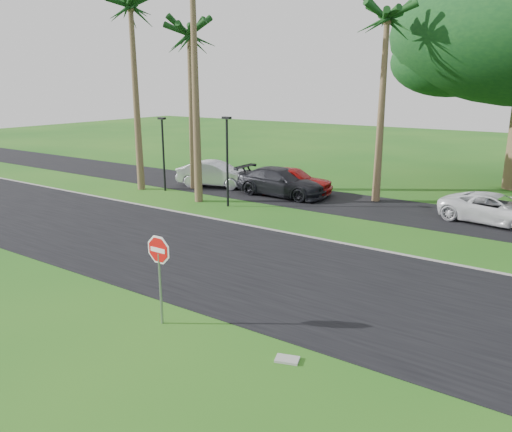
{
  "coord_description": "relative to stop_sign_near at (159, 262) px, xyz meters",
  "views": [
    {
      "loc": [
        9.49,
        -11.76,
        6.32
      ],
      "look_at": [
        0.08,
        2.15,
        1.8
      ],
      "focal_mm": 35.0,
      "sensor_mm": 36.0,
      "label": 1
    }
  ],
  "objects": [
    {
      "name": "palm_left_mid",
      "position": [
        -11.0,
        14.0,
        6.9
      ],
      "size": [
        5.0,
        5.0,
        10.0
      ],
      "color": "brown",
      "rests_on": "ground"
    },
    {
      "name": "utility_slab",
      "position": [
        3.76,
        0.28,
        -1.74
      ],
      "size": [
        0.63,
        0.5,
        0.06
      ],
      "primitive_type": "cube",
      "rotation": [
        0.0,
        0.0,
        0.32
      ],
      "color": "#989891",
      "rests_on": "ground"
    },
    {
      "name": "curb",
      "position": [
        -0.5,
        9.05,
        -1.74
      ],
      "size": [
        120.0,
        0.12,
        0.06
      ],
      "primitive_type": "cube",
      "color": "gray",
      "rests_on": "ground"
    },
    {
      "name": "stop_sign_near",
      "position": [
        0.0,
        0.0,
        0.0
      ],
      "size": [
        1.05,
        0.07,
        2.62
      ],
      "color": "gray",
      "rests_on": "ground"
    },
    {
      "name": "ground",
      "position": [
        -0.5,
        3.0,
        -1.77
      ],
      "size": [
        120.0,
        120.0,
        0.0
      ],
      "primitive_type": "plane",
      "color": "#165415",
      "rests_on": "ground"
    },
    {
      "name": "car_dark",
      "position": [
        -5.46,
        15.18,
        -0.99
      ],
      "size": [
        5.43,
        2.22,
        1.58
      ],
      "primitive_type": "imported",
      "rotation": [
        0.0,
        0.0,
        1.57
      ],
      "color": "black",
      "rests_on": "ground"
    },
    {
      "name": "car_silver",
      "position": [
        -10.21,
        15.11,
        -1.0
      ],
      "size": [
        4.98,
        2.8,
        1.56
      ],
      "primitive_type": "imported",
      "rotation": [
        0.0,
        0.0,
        1.83
      ],
      "color": "#B9BBC1",
      "rests_on": "ground"
    },
    {
      "name": "streetlight_left",
      "position": [
        -12.0,
        12.5,
        0.72
      ],
      "size": [
        0.45,
        0.25,
        4.34
      ],
      "color": "black",
      "rests_on": "ground"
    },
    {
      "name": "palm_left_far",
      "position": [
        -13.5,
        12.0,
        8.36
      ],
      "size": [
        5.0,
        5.0,
        11.5
      ],
      "color": "brown",
      "rests_on": "ground"
    },
    {
      "name": "car_minivan",
      "position": [
        5.69,
        15.71,
        -1.1
      ],
      "size": [
        5.14,
        2.9,
        1.36
      ],
      "primitive_type": "imported",
      "rotation": [
        0.0,
        0.0,
        1.43
      ],
      "color": "silver",
      "rests_on": "ground"
    },
    {
      "name": "road",
      "position": [
        -0.5,
        5.0,
        -1.76
      ],
      "size": [
        120.0,
        8.0,
        0.02
      ],
      "primitive_type": "cube",
      "color": "black",
      "rests_on": "ground"
    },
    {
      "name": "palm_center",
      "position": [
        -0.5,
        17.0,
        7.39
      ],
      "size": [
        5.0,
        5.0,
        10.5
      ],
      "color": "brown",
      "rests_on": "ground"
    },
    {
      "name": "streetlight_right",
      "position": [
        -6.5,
        11.5,
        0.88
      ],
      "size": [
        0.45,
        0.25,
        4.64
      ],
      "color": "black",
      "rests_on": "ground"
    },
    {
      "name": "car_red",
      "position": [
        -5.17,
        15.81,
        -0.96
      ],
      "size": [
        5.06,
        2.8,
        1.63
      ],
      "primitive_type": "imported",
      "rotation": [
        0.0,
        0.0,
        1.76
      ],
      "color": "#A90F0E",
      "rests_on": "ground"
    },
    {
      "name": "parking_strip",
      "position": [
        -0.5,
        15.5,
        -1.76
      ],
      "size": [
        120.0,
        5.0,
        0.02
      ],
      "primitive_type": "cube",
      "color": "black",
      "rests_on": "ground"
    }
  ]
}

